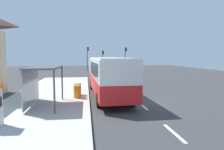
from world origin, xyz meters
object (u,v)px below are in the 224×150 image
Objects in this scene: white_van at (119,68)px; recycling_bin_yellow at (78,89)px; bus at (108,74)px; bus_shelter at (40,76)px; sedan_near at (108,66)px; traffic_light_far_side at (88,55)px; recycling_bin_orange at (77,92)px; traffic_light_near_side at (126,55)px; recycling_bin_green at (77,90)px; sedan_far at (113,68)px; traffic_light_median at (103,57)px.

white_van is 5.57× the size of recycling_bin_yellow.
bus_shelter is (-4.70, -3.61, 0.25)m from bus.
sedan_near is 4.64× the size of recycling_bin_yellow.
traffic_light_far_side is (1.09, 30.41, 2.95)m from recycling_bin_yellow.
traffic_light_far_side is (-5.41, -7.93, 2.82)m from sedan_near.
bus is at bearing -95.97° from sedan_near.
recycling_bin_orange is 31.97m from traffic_light_far_side.
traffic_light_far_side is (-1.39, 30.46, 1.77)m from bus.
bus is 5.93m from bus_shelter.
recycling_bin_yellow is 31.29m from traffic_light_near_side.
white_van is 0.98× the size of traffic_light_near_side.
sedan_near reaches higher than recycling_bin_green.
recycling_bin_yellow is 0.17× the size of traffic_light_far_side.
traffic_light_near_side is at bearing 40.16° from sedan_far.
white_van reaches higher than sedan_near.
bus is 30.55m from traffic_light_far_side.
bus_shelter is (-3.31, -34.07, -1.51)m from traffic_light_far_side.
traffic_light_far_side reaches higher than white_van.
bus_shelter is at bearing -101.06° from traffic_light_median.
recycling_bin_orange and recycling_bin_green have the same top height.
traffic_light_near_side is (3.19, 2.69, 2.77)m from sedan_far.
sedan_near is 0.94× the size of traffic_light_median.
traffic_light_median is at bearing 81.97° from recycling_bin_orange.
bus is at bearing -103.66° from traffic_light_near_side.
bus is at bearing -87.38° from traffic_light_far_side.
sedan_far is 0.82× the size of traffic_light_far_side.
sedan_near is at bearing 55.71° from traffic_light_far_side.
traffic_light_median is (4.60, 31.21, 2.46)m from recycling_bin_yellow.
traffic_light_far_side is (-8.60, 0.80, 0.05)m from traffic_light_near_side.
sedan_near is at bearing 78.28° from bus_shelter.
white_van is at bearing -90.72° from sedan_far.
recycling_bin_green is at bearing -107.74° from traffic_light_near_side.
recycling_bin_orange is at bearing -151.52° from bus.
sedan_near is 7.73m from traffic_light_median.
white_van reaches higher than sedan_far.
recycling_bin_yellow is 4.51m from bus_shelter.
bus_shelter is at bearing -126.80° from recycling_bin_green.
traffic_light_near_side is at bearing 72.26° from recycling_bin_green.
bus is 27.29m from sedan_far.
traffic_light_far_side reaches higher than traffic_light_median.
recycling_bin_orange is 0.24× the size of bus_shelter.
recycling_bin_green is at bearing -165.36° from bus.
sedan_far reaches higher than recycling_bin_yellow.
recycling_bin_orange is 0.20× the size of traffic_light_median.
bus_shelter is at bearing -109.69° from traffic_light_near_side.
white_van is at bearing 71.16° from recycling_bin_yellow.
traffic_light_near_side is at bearing 73.12° from white_van.
traffic_light_near_side is at bearing -5.31° from traffic_light_far_side.
recycling_bin_green is 0.70m from recycling_bin_yellow.
white_van is 19.59m from sedan_near.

